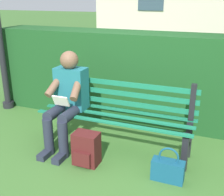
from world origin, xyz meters
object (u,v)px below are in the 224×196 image
at_px(person_seated, 67,98).
at_px(backpack, 86,149).
at_px(handbag, 168,170).
at_px(park_bench, 117,113).

xyz_separation_m(person_seated, backpack, (-0.41, 0.33, -0.44)).
bearing_deg(handbag, person_seated, -12.84).
bearing_deg(person_seated, handbag, 167.16).
height_order(park_bench, person_seated, person_seated).
bearing_deg(backpack, handbag, -178.01).
distance_m(person_seated, backpack, 0.69).
bearing_deg(person_seated, park_bench, -163.30).
distance_m(park_bench, handbag, 0.94).
bearing_deg(park_bench, person_seated, 16.70).
bearing_deg(backpack, person_seated, -38.81).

